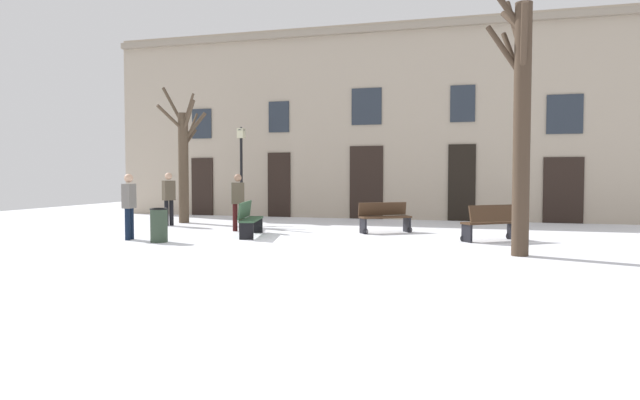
{
  "coord_description": "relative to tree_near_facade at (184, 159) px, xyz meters",
  "views": [
    {
      "loc": [
        4.15,
        -13.02,
        1.72
      ],
      "look_at": [
        0.0,
        1.6,
        1.0
      ],
      "focal_mm": 31.66,
      "sensor_mm": 36.0,
      "label": 1
    }
  ],
  "objects": [
    {
      "name": "bench_far_corner",
      "position": [
        3.84,
        -3.28,
        -1.73
      ],
      "size": [
        0.85,
        1.89,
        0.95
      ],
      "rotation": [
        0.0,
        0.0,
        1.81
      ],
      "color": "#2D4C33",
      "rests_on": "ground"
    },
    {
      "name": "streetlamp",
      "position": [
        1.44,
        1.64,
        -0.1
      ],
      "size": [
        0.3,
        0.3,
        3.45
      ],
      "color": "black",
      "rests_on": "ground"
    },
    {
      "name": "bench_back_to_back_right",
      "position": [
        10.23,
        -2.68,
        -1.74
      ],
      "size": [
        1.51,
        1.33,
        0.94
      ],
      "rotation": [
        0.0,
        0.0,
        3.81
      ],
      "color": "#3D2819",
      "rests_on": "ground"
    },
    {
      "name": "person_by_shop_door",
      "position": [
        1.19,
        -4.94,
        -1.27
      ],
      "size": [
        0.26,
        0.4,
        1.71
      ],
      "rotation": [
        0.0,
        0.0,
        4.83
      ],
      "color": "black",
      "rests_on": "ground"
    },
    {
      "name": "litter_bin",
      "position": [
        2.21,
        -5.19,
        -1.79
      ],
      "size": [
        0.45,
        0.45,
        0.86
      ],
      "color": "#2D3D2D",
      "rests_on": "ground"
    },
    {
      "name": "person_near_bench",
      "position": [
        0.1,
        -1.18,
        -1.25
      ],
      "size": [
        0.38,
        0.44,
        1.75
      ],
      "rotation": [
        0.0,
        0.0,
        1.05
      ],
      "color": "black",
      "rests_on": "ground"
    },
    {
      "name": "tree_near_facade",
      "position": [
        0.0,
        0.0,
        0.0
      ],
      "size": [
        1.63,
        2.15,
        4.75
      ],
      "color": "#4C3D2D",
      "rests_on": "ground"
    },
    {
      "name": "bench_back_to_back_left",
      "position": [
        7.27,
        -1.39,
        -1.77
      ],
      "size": [
        1.52,
        1.23,
        0.88
      ],
      "rotation": [
        0.0,
        0.0,
        0.59
      ],
      "color": "#3D2819",
      "rests_on": "ground"
    },
    {
      "name": "ground_plane",
      "position": [
        5.77,
        -4.57,
        -2.22
      ],
      "size": [
        33.66,
        33.66,
        0.0
      ],
      "primitive_type": "plane",
      "color": "white"
    },
    {
      "name": "tree_center",
      "position": [
        10.71,
        -5.13,
        0.76
      ],
      "size": [
        1.05,
        2.34,
        5.91
      ],
      "color": "#423326",
      "rests_on": "ground"
    },
    {
      "name": "person_strolling",
      "position": [
        3.0,
        -2.16,
        -1.28
      ],
      "size": [
        0.44,
        0.35,
        1.7
      ],
      "rotation": [
        0.0,
        0.0,
        0.41
      ],
      "color": "#350F0F",
      "rests_on": "ground"
    },
    {
      "name": "building_facade",
      "position": [
        5.79,
        3.64,
        1.5
      ],
      "size": [
        21.04,
        0.6,
        7.36
      ],
      "color": "tan",
      "rests_on": "ground"
    }
  ]
}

